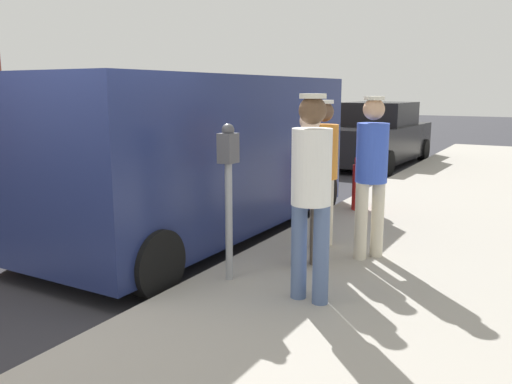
% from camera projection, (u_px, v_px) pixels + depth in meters
% --- Properties ---
extents(ground_plane, '(80.00, 80.00, 0.00)m').
position_uv_depth(ground_plane, '(56.00, 300.00, 5.09)').
color(ground_plane, '#2D2D33').
extents(parking_meter_near, '(0.14, 0.18, 1.52)m').
position_uv_depth(parking_meter_near, '(228.00, 175.00, 5.04)').
color(parking_meter_near, gray).
rests_on(parking_meter_near, sidewalk_slab).
extents(pedestrian_in_blue, '(0.34, 0.34, 1.76)m').
position_uv_depth(pedestrian_in_blue, '(372.00, 167.00, 5.73)').
color(pedestrian_in_blue, beige).
rests_on(pedestrian_in_blue, sidewalk_slab).
extents(pedestrian_in_gray, '(0.34, 0.34, 1.65)m').
position_uv_depth(pedestrian_in_gray, '(309.00, 178.00, 5.46)').
color(pedestrian_in_gray, '#726656').
rests_on(pedestrian_in_gray, sidewalk_slab).
extents(pedestrian_in_white, '(0.36, 0.34, 1.80)m').
position_uv_depth(pedestrian_in_white, '(311.00, 184.00, 4.51)').
color(pedestrian_in_white, '#4C608C').
rests_on(pedestrian_in_white, sidewalk_slab).
extents(pedestrian_in_orange, '(0.34, 0.35, 1.71)m').
position_uv_depth(pedestrian_in_orange, '(323.00, 164.00, 6.11)').
color(pedestrian_in_orange, beige).
rests_on(pedestrian_in_orange, sidewalk_slab).
extents(parked_van, '(2.17, 5.22, 2.15)m').
position_uv_depth(parked_van, '(198.00, 152.00, 7.14)').
color(parked_van, navy).
rests_on(parked_van, ground).
extents(parked_sedan_ahead, '(2.08, 4.46, 1.65)m').
position_uv_depth(parked_sedan_ahead, '(376.00, 137.00, 14.15)').
color(parked_sedan_ahead, black).
rests_on(parked_sedan_ahead, ground).
extents(fire_hydrant, '(0.24, 0.24, 0.86)m').
position_uv_depth(fire_hydrant, '(360.00, 183.00, 8.19)').
color(fire_hydrant, red).
rests_on(fire_hydrant, sidewalk_slab).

